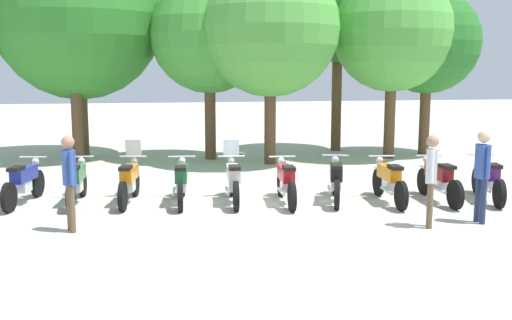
# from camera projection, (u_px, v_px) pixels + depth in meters

# --- Properties ---
(ground_plane) EXTENTS (80.00, 80.00, 0.00)m
(ground_plane) POSITION_uv_depth(u_px,v_px,m) (260.00, 203.00, 13.37)
(ground_plane) COLOR #BCB7A8
(motorcycle_0) EXTENTS (0.74, 2.17, 0.99)m
(motorcycle_0) POSITION_uv_depth(u_px,v_px,m) (24.00, 182.00, 13.22)
(motorcycle_0) COLOR black
(motorcycle_0) RESTS_ON ground_plane
(motorcycle_1) EXTENTS (0.62, 2.19, 0.99)m
(motorcycle_1) POSITION_uv_depth(u_px,v_px,m) (77.00, 181.00, 13.28)
(motorcycle_1) COLOR black
(motorcycle_1) RESTS_ON ground_plane
(motorcycle_2) EXTENTS (0.68, 2.18, 1.37)m
(motorcycle_2) POSITION_uv_depth(u_px,v_px,m) (129.00, 180.00, 13.33)
(motorcycle_2) COLOR black
(motorcycle_2) RESTS_ON ground_plane
(motorcycle_3) EXTENTS (0.62, 2.19, 0.99)m
(motorcycle_3) POSITION_uv_depth(u_px,v_px,m) (181.00, 181.00, 13.30)
(motorcycle_3) COLOR black
(motorcycle_3) RESTS_ON ground_plane
(motorcycle_4) EXTENTS (0.62, 2.19, 1.37)m
(motorcycle_4) POSITION_uv_depth(u_px,v_px,m) (233.00, 180.00, 13.36)
(motorcycle_4) COLOR black
(motorcycle_4) RESTS_ON ground_plane
(motorcycle_5) EXTENTS (0.62, 2.19, 0.99)m
(motorcycle_5) POSITION_uv_depth(u_px,v_px,m) (286.00, 181.00, 13.30)
(motorcycle_5) COLOR black
(motorcycle_5) RESTS_ON ground_plane
(motorcycle_6) EXTENTS (0.82, 2.14, 0.99)m
(motorcycle_6) POSITION_uv_depth(u_px,v_px,m) (336.00, 179.00, 13.49)
(motorcycle_6) COLOR black
(motorcycle_6) RESTS_ON ground_plane
(motorcycle_7) EXTENTS (0.62, 2.19, 0.99)m
(motorcycle_7) POSITION_uv_depth(u_px,v_px,m) (389.00, 180.00, 13.38)
(motorcycle_7) COLOR black
(motorcycle_7) RESTS_ON ground_plane
(motorcycle_8) EXTENTS (0.62, 2.19, 0.99)m
(motorcycle_8) POSITION_uv_depth(u_px,v_px,m) (439.00, 179.00, 13.48)
(motorcycle_8) COLOR black
(motorcycle_8) RESTS_ON ground_plane
(motorcycle_9) EXTENTS (0.78, 2.15, 0.99)m
(motorcycle_9) POSITION_uv_depth(u_px,v_px,m) (488.00, 179.00, 13.59)
(motorcycle_9) COLOR black
(motorcycle_9) RESTS_ON ground_plane
(person_0) EXTENTS (0.27, 0.41, 1.81)m
(person_0) POSITION_uv_depth(u_px,v_px,m) (482.00, 168.00, 11.50)
(person_0) COLOR #232D4C
(person_0) RESTS_ON ground_plane
(person_1) EXTENTS (0.31, 0.40, 1.79)m
(person_1) POSITION_uv_depth(u_px,v_px,m) (69.00, 175.00, 10.89)
(person_1) COLOR brown
(person_1) RESTS_ON ground_plane
(person_2) EXTENTS (0.31, 0.40, 1.76)m
(person_2) POSITION_uv_depth(u_px,v_px,m) (431.00, 173.00, 11.19)
(person_2) COLOR brown
(person_2) RESTS_ON ground_plane
(tree_1) EXTENTS (3.42, 3.42, 5.95)m
(tree_1) POSITION_uv_depth(u_px,v_px,m) (73.00, 29.00, 18.75)
(tree_1) COLOR brown
(tree_1) RESTS_ON ground_plane
(tree_2) EXTENTS (5.53, 5.53, 7.47)m
(tree_2) POSITION_uv_depth(u_px,v_px,m) (78.00, 15.00, 19.59)
(tree_2) COLOR brown
(tree_2) RESTS_ON ground_plane
(tree_3) EXTENTS (3.82, 3.82, 5.98)m
(tree_3) POSITION_uv_depth(u_px,v_px,m) (209.00, 34.00, 19.25)
(tree_3) COLOR brown
(tree_3) RESTS_ON ground_plane
(tree_4) EXTENTS (4.24, 4.24, 6.34)m
(tree_4) POSITION_uv_depth(u_px,v_px,m) (270.00, 28.00, 18.26)
(tree_4) COLOR brown
(tree_4) RESTS_ON ground_plane
(tree_5) EXTENTS (3.44, 3.44, 6.62)m
(tree_5) POSITION_uv_depth(u_px,v_px,m) (338.00, 14.00, 21.18)
(tree_5) COLOR brown
(tree_5) RESTS_ON ground_plane
(tree_6) EXTENTS (3.91, 3.91, 6.12)m
(tree_6) POSITION_uv_depth(u_px,v_px,m) (393.00, 32.00, 19.48)
(tree_6) COLOR brown
(tree_6) RESTS_ON ground_plane
(tree_7) EXTENTS (3.53, 3.53, 5.64)m
(tree_7) POSITION_uv_depth(u_px,v_px,m) (428.00, 42.00, 20.33)
(tree_7) COLOR brown
(tree_7) RESTS_ON ground_plane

